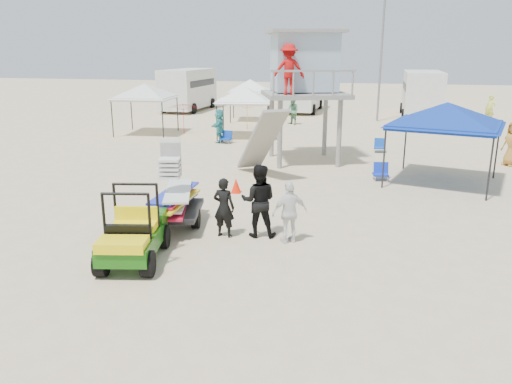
% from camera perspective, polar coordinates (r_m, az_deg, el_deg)
% --- Properties ---
extents(ground, '(140.00, 140.00, 0.00)m').
position_cam_1_polar(ground, '(10.11, -7.09, -11.45)').
color(ground, beige).
rests_on(ground, ground).
extents(utility_cart, '(1.58, 2.43, 1.70)m').
position_cam_1_polar(utility_cart, '(11.52, -14.06, -4.05)').
color(utility_cart, '#15560D').
rests_on(utility_cart, ground).
extents(surf_trailer, '(1.75, 2.61, 2.13)m').
position_cam_1_polar(surf_trailer, '(13.48, -9.46, -0.54)').
color(surf_trailer, black).
rests_on(surf_trailer, ground).
extents(man_left, '(0.59, 0.42, 1.55)m').
position_cam_1_polar(man_left, '(12.72, -3.69, -1.78)').
color(man_left, black).
rests_on(man_left, ground).
extents(man_mid, '(1.02, 0.85, 1.89)m').
position_cam_1_polar(man_mid, '(12.67, 0.31, -1.02)').
color(man_mid, black).
rests_on(man_mid, ground).
extents(man_right, '(0.98, 0.82, 1.56)m').
position_cam_1_polar(man_right, '(12.32, 3.87, -2.35)').
color(man_right, white).
rests_on(man_right, ground).
extents(lifeguard_tower, '(4.28, 4.28, 5.33)m').
position_cam_1_polar(lifeguard_tower, '(21.51, 5.45, 14.01)').
color(lifeguard_tower, gray).
rests_on(lifeguard_tower, ground).
extents(canopy_blue, '(4.25, 4.25, 3.31)m').
position_cam_1_polar(canopy_blue, '(18.87, 21.03, 9.12)').
color(canopy_blue, black).
rests_on(canopy_blue, ground).
extents(canopy_white_a, '(3.33, 3.33, 3.18)m').
position_cam_1_polar(canopy_white_a, '(27.68, -1.36, 11.68)').
color(canopy_white_a, black).
rests_on(canopy_white_a, ground).
extents(canopy_white_b, '(3.37, 3.37, 3.27)m').
position_cam_1_polar(canopy_white_b, '(29.55, -12.63, 11.73)').
color(canopy_white_b, black).
rests_on(canopy_white_b, ground).
extents(canopy_white_c, '(3.17, 3.17, 3.19)m').
position_cam_1_polar(canopy_white_c, '(34.65, -0.69, 12.52)').
color(canopy_white_c, black).
rests_on(canopy_white_c, ground).
extents(umbrella_a, '(2.25, 2.28, 1.78)m').
position_cam_1_polar(umbrella_a, '(29.28, -8.30, 8.31)').
color(umbrella_a, red).
rests_on(umbrella_a, ground).
extents(umbrella_b, '(2.56, 2.55, 1.65)m').
position_cam_1_polar(umbrella_b, '(30.83, -0.96, 8.71)').
color(umbrella_b, orange).
rests_on(umbrella_b, ground).
extents(cone_near, '(0.34, 0.34, 0.50)m').
position_cam_1_polar(cone_near, '(16.82, -2.30, 0.75)').
color(cone_near, '#FF2308').
rests_on(cone_near, ground).
extents(cone_far, '(0.34, 0.34, 0.50)m').
position_cam_1_polar(cone_far, '(21.02, -9.36, 3.59)').
color(cone_far, '#DF5407').
rests_on(cone_far, ground).
extents(beach_chair_a, '(0.59, 0.64, 0.64)m').
position_cam_1_polar(beach_chair_a, '(26.16, -3.39, 6.29)').
color(beach_chair_a, '#0E359E').
rests_on(beach_chair_a, ground).
extents(beach_chair_b, '(0.62, 0.67, 0.64)m').
position_cam_1_polar(beach_chair_b, '(19.10, 14.06, 2.30)').
color(beach_chair_b, '#102EB7').
rests_on(beach_chair_b, ground).
extents(beach_chair_c, '(0.55, 0.59, 0.64)m').
position_cam_1_polar(beach_chair_c, '(24.47, 13.97, 5.19)').
color(beach_chair_c, '#0F44AC').
rests_on(beach_chair_c, ground).
extents(rv_far_left, '(2.64, 6.80, 3.25)m').
position_cam_1_polar(rv_far_left, '(41.40, -7.76, 11.73)').
color(rv_far_left, silver).
rests_on(rv_far_left, ground).
extents(rv_mid_left, '(2.65, 6.50, 3.25)m').
position_cam_1_polar(rv_mid_left, '(40.44, 5.25, 11.71)').
color(rv_mid_left, silver).
rests_on(rv_mid_left, ground).
extents(rv_mid_right, '(2.64, 7.00, 3.25)m').
position_cam_1_polar(rv_mid_right, '(38.52, 18.45, 10.79)').
color(rv_mid_right, silver).
rests_on(rv_mid_right, ground).
extents(light_pole_left, '(0.14, 0.14, 8.00)m').
position_cam_1_polar(light_pole_left, '(35.35, 14.08, 14.32)').
color(light_pole_left, slate).
rests_on(light_pole_left, ground).
extents(distant_beachgoers, '(15.84, 14.63, 1.86)m').
position_cam_1_polar(distant_beachgoers, '(27.97, 9.85, 7.91)').
color(distant_beachgoers, teal).
rests_on(distant_beachgoers, ground).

